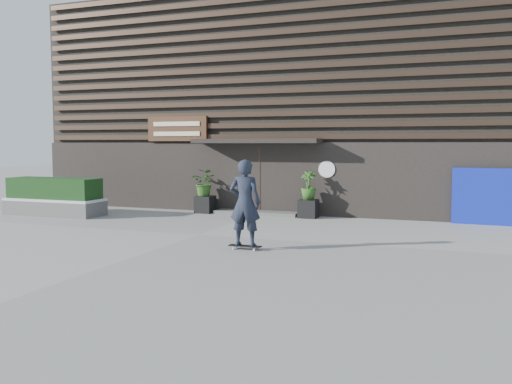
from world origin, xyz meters
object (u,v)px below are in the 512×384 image
at_px(raised_bed, 55,208).
at_px(planter_pot_right, 308,209).
at_px(planter_pot_left, 205,204).
at_px(blue_tarp, 484,197).
at_px(skateboarder, 245,203).

bearing_deg(raised_bed, planter_pot_right, 15.62).
xyz_separation_m(planter_pot_left, blue_tarp, (9.19, 0.30, 0.56)).
bearing_deg(raised_bed, planter_pot_left, 27.01).
height_order(blue_tarp, skateboarder, skateboarder).
bearing_deg(planter_pot_right, planter_pot_left, 180.00).
bearing_deg(blue_tarp, planter_pot_right, -174.46).
height_order(planter_pot_left, skateboarder, skateboarder).
height_order(planter_pot_left, planter_pot_right, same).
bearing_deg(planter_pot_left, planter_pot_right, 0.00).
distance_m(planter_pot_right, raised_bed, 8.74).
bearing_deg(skateboarder, planter_pot_left, 123.25).
relative_size(planter_pot_right, skateboarder, 0.29).
distance_m(planter_pot_right, skateboarder, 5.94).
relative_size(raised_bed, skateboarder, 1.67).
distance_m(planter_pot_right, blue_tarp, 5.43).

